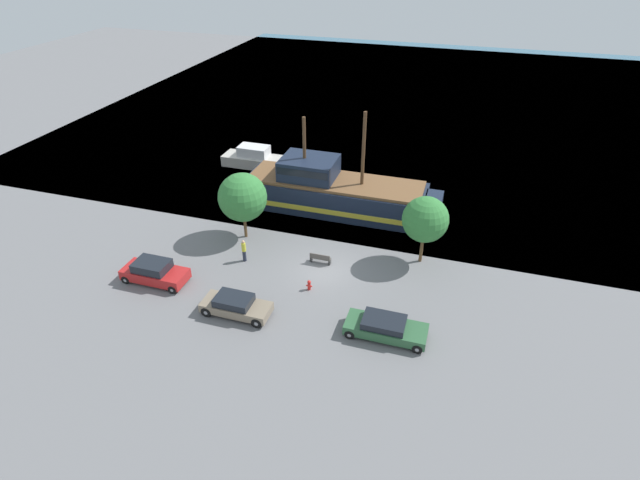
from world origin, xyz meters
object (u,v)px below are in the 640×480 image
pirate_ship (333,191)px  parked_car_curb_mid (154,272)px  parked_car_curb_rear (236,305)px  fire_hydrant (309,285)px  pedestrian_walking_near (244,250)px  parked_car_curb_front (385,327)px  moored_boat_dockside (258,159)px  bench_promenade_east (320,258)px

pirate_ship → parked_car_curb_mid: 16.69m
pirate_ship → parked_car_curb_mid: pirate_ship is taller
parked_car_curb_rear → fire_hydrant: (3.71, 3.80, -0.27)m
pedestrian_walking_near → pirate_ship: bearing=67.6°
parked_car_curb_rear → parked_car_curb_front: bearing=5.1°
parked_car_curb_mid → fire_hydrant: 10.94m
moored_boat_dockside → bench_promenade_east: 18.64m
fire_hydrant → bench_promenade_east: size_ratio=0.49×
fire_hydrant → pedestrian_walking_near: bearing=161.9°
bench_promenade_east → moored_boat_dockside: bearing=127.4°
parked_car_curb_mid → fire_hydrant: bearing=12.2°
pirate_ship → parked_car_curb_rear: pirate_ship is taller
bench_promenade_east → pedestrian_walking_near: pedestrian_walking_near is taller
fire_hydrant → parked_car_curb_mid: bearing=-167.8°
moored_boat_dockside → bench_promenade_east: moored_boat_dockside is taller
pedestrian_walking_near → fire_hydrant: bearing=-18.1°
pedestrian_walking_near → parked_car_curb_rear: bearing=-70.5°
moored_boat_dockside → bench_promenade_east: (11.33, -14.80, -0.37)m
moored_boat_dockside → parked_car_curb_front: moored_boat_dockside is taller
parked_car_curb_mid → pedestrian_walking_near: size_ratio=2.56×
pirate_ship → bench_promenade_east: bearing=-80.3°
pedestrian_walking_near → bench_promenade_east: bearing=14.1°
pirate_ship → pedestrian_walking_near: (-4.06, -9.84, -0.74)m
fire_hydrant → pedestrian_walking_near: pedestrian_walking_near is taller
parked_car_curb_mid → parked_car_curb_rear: parked_car_curb_mid is taller
parked_car_curb_front → bench_promenade_east: parked_car_curb_front is taller
pirate_ship → bench_promenade_east: size_ratio=10.97×
parked_car_curb_front → parked_car_curb_mid: bearing=177.8°
moored_boat_dockside → bench_promenade_east: size_ratio=4.97×
parked_car_curb_rear → pedestrian_walking_near: pedestrian_walking_near is taller
moored_boat_dockside → fire_hydrant: moored_boat_dockside is taller
parked_car_curb_front → parked_car_curb_mid: size_ratio=1.08×
pirate_ship → parked_car_curb_front: size_ratio=3.41×
parked_car_curb_mid → parked_car_curb_rear: size_ratio=1.02×
parked_car_curb_mid → parked_car_curb_rear: (6.97, -1.50, -0.10)m
fire_hydrant → bench_promenade_east: bench_promenade_east is taller
parked_car_curb_front → bench_promenade_east: size_ratio=3.22×
pirate_ship → parked_car_curb_mid: size_ratio=3.69×
moored_boat_dockside → fire_hydrant: 21.42m
pirate_ship → pedestrian_walking_near: 10.67m
pirate_ship → parked_car_curb_front: 16.52m
bench_promenade_east → pedestrian_walking_near: 5.70m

